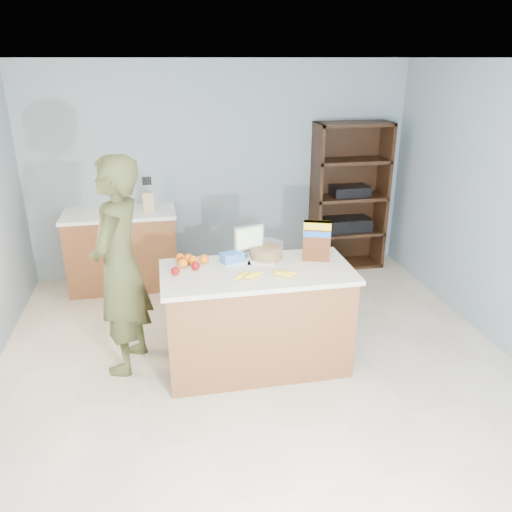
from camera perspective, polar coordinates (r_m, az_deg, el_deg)
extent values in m
cube|color=beige|center=(4.24, 0.93, -14.43)|extent=(4.50, 5.00, 0.02)
cube|color=gray|center=(6.02, -3.97, 9.70)|extent=(4.50, 0.02, 2.50)
cube|color=white|center=(3.42, 1.21, 21.71)|extent=(4.50, 5.00, 0.02)
cube|color=brown|center=(4.25, 0.13, -7.39)|extent=(1.50, 0.70, 0.86)
cube|color=silver|center=(4.05, 0.14, -1.83)|extent=(1.56, 0.76, 0.04)
cube|color=black|center=(4.45, 0.13, -11.67)|extent=(1.46, 0.66, 0.10)
cube|color=brown|center=(5.94, -14.94, 0.56)|extent=(1.20, 0.60, 0.86)
cube|color=white|center=(5.80, -15.37, 4.71)|extent=(1.24, 0.62, 0.04)
cube|color=black|center=(6.45, 10.02, 7.04)|extent=(0.90, 0.04, 1.80)
cube|color=black|center=(6.15, 6.83, 6.49)|extent=(0.04, 0.40, 1.80)
cube|color=black|center=(6.46, 14.17, 6.73)|extent=(0.04, 0.40, 1.80)
cube|color=black|center=(6.57, 10.07, -0.80)|extent=(0.90, 0.40, 0.04)
cube|color=black|center=(6.42, 10.32, 2.75)|extent=(0.90, 0.40, 0.04)
cube|color=black|center=(6.29, 10.59, 6.63)|extent=(0.90, 0.40, 0.04)
cube|color=black|center=(6.19, 10.88, 10.65)|extent=(0.90, 0.40, 0.04)
cube|color=black|center=(6.13, 11.17, 14.59)|extent=(0.90, 0.40, 0.04)
cube|color=black|center=(6.39, 10.38, 3.60)|extent=(0.55, 0.32, 0.16)
cube|color=black|center=(6.27, 10.64, 7.33)|extent=(0.45, 0.30, 0.12)
imported|color=#3E4222|center=(4.19, -15.33, -1.29)|extent=(0.62, 0.77, 1.83)
cube|color=tan|center=(5.70, -12.19, 6.09)|extent=(0.12, 0.10, 0.22)
cylinder|color=black|center=(5.67, -12.72, 7.57)|extent=(0.02, 0.02, 0.09)
cylinder|color=black|center=(5.67, -12.52, 7.58)|extent=(0.02, 0.02, 0.09)
cylinder|color=black|center=(5.67, -12.31, 7.60)|extent=(0.02, 0.02, 0.09)
cylinder|color=black|center=(5.66, -12.11, 7.61)|extent=(0.02, 0.02, 0.09)
cylinder|color=black|center=(5.66, -11.91, 7.63)|extent=(0.02, 0.02, 0.09)
cube|color=white|center=(4.16, -2.13, -0.89)|extent=(0.22, 0.12, 0.00)
cube|color=white|center=(4.17, 0.54, -0.83)|extent=(0.24, 0.15, 0.00)
ellipsoid|color=yellow|center=(3.89, -0.24, -2.21)|extent=(0.19, 0.11, 0.04)
ellipsoid|color=yellow|center=(3.89, -1.51, -2.22)|extent=(0.17, 0.15, 0.04)
ellipsoid|color=yellow|center=(3.93, 3.40, -2.02)|extent=(0.19, 0.07, 0.04)
ellipsoid|color=yellow|center=(3.93, 3.03, -2.05)|extent=(0.16, 0.16, 0.04)
sphere|color=maroon|center=(4.16, -8.44, -0.64)|extent=(0.07, 0.07, 0.07)
sphere|color=maroon|center=(4.06, -6.92, -1.14)|extent=(0.07, 0.07, 0.07)
sphere|color=maroon|center=(3.98, -9.20, -1.73)|extent=(0.07, 0.07, 0.07)
sphere|color=orange|center=(4.11, -8.37, -0.81)|extent=(0.08, 0.08, 0.08)
sphere|color=orange|center=(4.20, -7.70, -0.28)|extent=(0.08, 0.08, 0.08)
sphere|color=orange|center=(4.16, -7.21, -0.49)|extent=(0.08, 0.08, 0.08)
sphere|color=orange|center=(4.17, -5.95, -0.35)|extent=(0.08, 0.08, 0.08)
sphere|color=orange|center=(4.22, -8.68, -0.23)|extent=(0.08, 0.08, 0.08)
cube|color=blue|center=(4.19, -2.77, -0.15)|extent=(0.21, 0.17, 0.08)
cylinder|color=#267219|center=(4.28, 1.14, 0.39)|extent=(0.27, 0.27, 0.09)
cylinder|color=white|center=(4.27, 1.15, 0.64)|extent=(0.30, 0.30, 0.13)
cylinder|color=silver|center=(4.32, -0.82, 0.04)|extent=(0.12, 0.12, 0.01)
cylinder|color=silver|center=(4.30, -0.83, 0.43)|extent=(0.02, 0.02, 0.05)
cube|color=silver|center=(4.26, -0.84, 2.12)|extent=(0.28, 0.11, 0.22)
cube|color=yellow|center=(4.24, -0.72, 2.04)|extent=(0.23, 0.07, 0.18)
cube|color=#592B14|center=(4.21, 6.97, 1.71)|extent=(0.24, 0.15, 0.34)
cube|color=yellow|center=(4.17, 7.05, 3.53)|extent=(0.24, 0.15, 0.06)
cube|color=blue|center=(4.19, 7.01, 2.62)|extent=(0.24, 0.15, 0.05)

